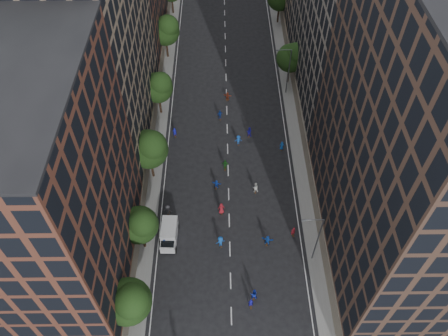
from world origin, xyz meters
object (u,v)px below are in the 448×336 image
cargo_van (169,234)px  streetlamp_near (316,237)px  streetlamp_far (288,69)px  skater_1 (251,303)px  skater_2 (254,294)px

cargo_van → streetlamp_near: bearing=-7.5°
streetlamp_far → skater_1: streetlamp_far is taller
streetlamp_far → streetlamp_near: bearing=-90.0°
skater_2 → streetlamp_near: bearing=-141.1°
streetlamp_far → cargo_van: size_ratio=1.95×
streetlamp_far → skater_1: 40.35m
streetlamp_near → streetlamp_far: (0.00, 33.00, 0.00)m
streetlamp_far → skater_1: bearing=-101.6°
cargo_van → skater_1: 13.96m
streetlamp_near → streetlamp_far: size_ratio=1.00×
skater_1 → streetlamp_near: bearing=-151.6°
cargo_van → skater_1: (10.31, -9.39, -0.46)m
skater_1 → skater_2: size_ratio=0.89×
streetlamp_near → cargo_van: size_ratio=1.95×
streetlamp_far → skater_2: 39.19m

